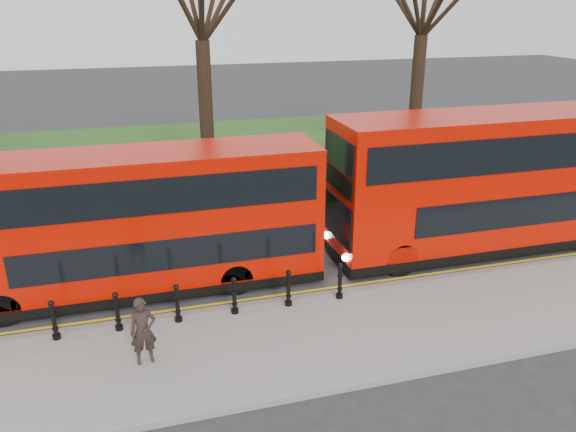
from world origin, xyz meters
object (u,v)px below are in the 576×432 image
object	(u,v)px
bus_lead	(139,224)
pedestrian	(143,331)
bollard_row	(206,300)
bus_rear	(501,181)

from	to	relation	value
bus_lead	pedestrian	size ratio (longest dim) A/B	6.32
bollard_row	bus_lead	world-z (taller)	bus_lead
bollard_row	pedestrian	distance (m)	2.26
bollard_row	bus_rear	world-z (taller)	bus_rear
bus_rear	pedestrian	distance (m)	12.40
bus_rear	bollard_row	bearing A→B (deg)	-167.62
bollard_row	bus_lead	xyz separation A→B (m)	(-1.47, 2.30, 1.40)
bollard_row	bus_lead	bearing A→B (deg)	122.50
bus_lead	pedestrian	world-z (taller)	bus_lead
bus_lead	bus_rear	world-z (taller)	bus_rear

